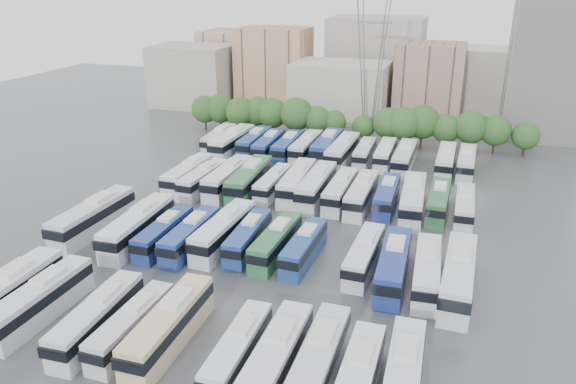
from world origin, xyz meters
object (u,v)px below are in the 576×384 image
(bus_r0_s10, at_px, (319,361))
(bus_r2_s4, at_px, (249,179))
(bus_r0_s12, at_px, (403,378))
(bus_r1_s3, at_px, (164,233))
(bus_r2_s11, at_px, (413,199))
(electricity_pylon, at_px, (373,36))
(bus_r0_s1, at_px, (5,295))
(bus_r0_s8, at_px, (238,350))
(bus_r1_s5, at_px, (224,231))
(bus_r2_s7, at_px, (316,186))
(bus_r3_s10, at_px, (404,158))
(bus_r1_s12, at_px, (427,271))
(bus_r3_s2, at_px, (254,142))
(bus_r1_s7, at_px, (276,242))
(bus_r2_s1, at_px, (188,174))
(bus_r2_s12, at_px, (439,201))
(apartment_tower, at_px, (548,68))
(bus_r2_s3, at_px, (228,178))
(bus_r2_s2, at_px, (203,179))
(bus_r2_s13, at_px, (464,206))
(bus_r3_s9, at_px, (385,154))
(bus_r1_s10, at_px, (364,255))
(bus_r2_s6, at_px, (297,182))
(bus_r1_s6, at_px, (248,237))
(bus_r1_s8, at_px, (304,247))
(bus_r0_s6, at_px, (169,325))
(bus_r1_s0, at_px, (93,217))
(bus_r3_s1, at_px, (232,142))
(bus_r2_s8, at_px, (340,190))
(bus_r1_s11, at_px, (393,265))
(bus_r2_s5, at_px, (273,183))
(bus_r3_s3, at_px, (269,145))
(bus_r1_s4, at_px, (191,235))
(bus_r0_s4, at_px, (97,318))
(bus_r0_s5, at_px, (132,325))
(bus_r1_s2, at_px, (138,226))
(bus_r3_s0, at_px, (219,139))
(bus_r3_s8, at_px, (364,153))
(bus_r3_s7, at_px, (342,151))
(bus_r0_s9, at_px, (275,360))
(bus_r1_s13, at_px, (458,276))
(bus_r3_s6, at_px, (327,147))

(bus_r0_s10, distance_m, bus_r2_s4, 40.95)
(bus_r0_s12, bearing_deg, bus_r1_s3, 148.41)
(bus_r2_s11, bearing_deg, electricity_pylon, 105.72)
(bus_r0_s1, xyz_separation_m, bus_r0_s12, (36.40, 0.12, -0.24))
(bus_r0_s8, distance_m, bus_r1_s5, 21.92)
(bus_r2_s7, xyz_separation_m, bus_r3_s10, (10.12, 16.90, -0.10))
(bus_r0_s1, distance_m, bus_r1_s12, 40.47)
(bus_r3_s2, relative_size, bus_r3_s10, 0.97)
(bus_r0_s10, height_order, bus_r1_s7, bus_r0_s10)
(bus_r0_s10, distance_m, bus_r3_s10, 53.38)
(bus_r2_s1, relative_size, bus_r2_s12, 1.07)
(apartment_tower, bearing_deg, bus_r2_s3, -134.69)
(bus_r2_s2, height_order, bus_r2_s13, bus_r2_s2)
(bus_r3_s9, bearing_deg, bus_r1_s10, -85.64)
(bus_r2_s6, bearing_deg, bus_r1_s6, -93.66)
(bus_r0_s10, distance_m, bus_r2_s11, 35.63)
(bus_r3_s9, bearing_deg, bus_r1_s7, -101.30)
(bus_r1_s8, bearing_deg, bus_r0_s6, -108.53)
(bus_r1_s0, bearing_deg, bus_r0_s12, -21.78)
(bus_r3_s1, bearing_deg, bus_r2_s8, -33.50)
(bus_r1_s11, xyz_separation_m, bus_r2_s5, (-19.83, 19.35, -0.24))
(bus_r0_s12, distance_m, bus_r3_s3, 61.10)
(bus_r1_s4, distance_m, bus_r1_s5, 3.79)
(bus_r0_s4, height_order, bus_r0_s5, bus_r0_s4)
(bus_r1_s12, xyz_separation_m, bus_r3_s2, (-33.11, 37.53, 0.03))
(bus_r1_s2, height_order, bus_r3_s0, bus_r1_s2)
(bus_r3_s3, bearing_deg, bus_r1_s3, -91.55)
(bus_r2_s8, xyz_separation_m, bus_r2_s12, (13.13, 0.45, -0.09))
(bus_r1_s4, xyz_separation_m, bus_r1_s11, (23.17, -0.21, 0.16))
(bus_r1_s4, distance_m, bus_r3_s9, 41.12)
(bus_r0_s6, distance_m, bus_r3_s1, 54.66)
(bus_r2_s3, xyz_separation_m, bus_r3_s8, (16.47, 18.95, -0.30))
(bus_r0_s1, height_order, bus_r3_s9, bus_r0_s1)
(bus_r1_s10, height_order, bus_r3_s7, bus_r3_s7)
(bus_r0_s8, height_order, bus_r1_s11, bus_r1_s11)
(bus_r1_s3, xyz_separation_m, bus_r2_s4, (3.18, 18.86, 0.41))
(bus_r0_s8, bearing_deg, bus_r3_s2, 108.89)
(bus_r2_s6, xyz_separation_m, bus_r3_s3, (-10.13, 16.33, -0.14))
(bus_r0_s8, distance_m, bus_r0_s12, 13.04)
(bus_r0_s12, xyz_separation_m, bus_r3_s1, (-36.21, 52.62, 0.25))
(bus_r1_s12, bearing_deg, bus_r0_s9, -121.75)
(bus_r0_s6, bearing_deg, bus_r0_s12, -2.17)
(bus_r1_s13, relative_size, bus_r2_s3, 1.04)
(bus_r1_s2, height_order, bus_r2_s11, bus_r1_s2)
(bus_r3_s6, bearing_deg, bus_r1_s3, -105.23)
(bus_r0_s5, height_order, bus_r3_s7, bus_r3_s7)
(bus_r1_s3, xyz_separation_m, bus_r3_s9, (19.76, 38.00, 0.07))
(bus_r1_s6, relative_size, bus_r2_s12, 0.96)
(bus_r1_s3, height_order, bus_r3_s7, bus_r3_s7)
(bus_r1_s7, relative_size, bus_r2_s5, 1.05)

